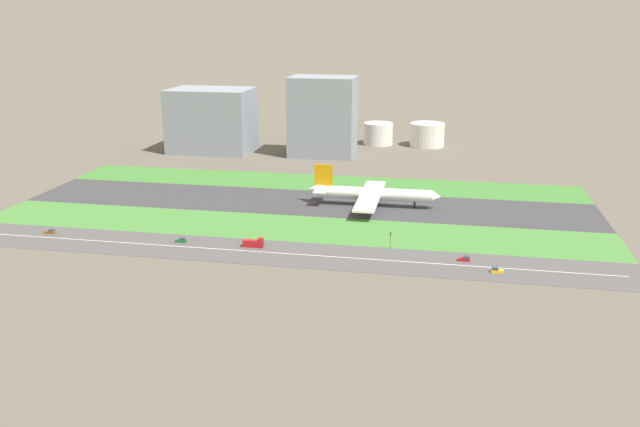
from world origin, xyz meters
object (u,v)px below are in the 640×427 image
Objects in this scene: car_2 at (497,271)px; traffic_light at (390,239)px; airliner at (371,194)px; fuel_tank_west at (330,131)px; car_3 at (465,259)px; hangar_building at (323,117)px; fuel_tank_centre at (378,134)px; fuel_tank_east at (427,135)px; car_1 at (181,240)px; truck_0 at (254,243)px; terminal_building at (212,120)px; car_0 at (51,232)px.

traffic_light is (-40.28, 17.99, 3.37)m from car_2.
car_2 is at bearing -24.07° from traffic_light.
car_2 is 44.24m from traffic_light.
car_2 is (55.10, -78.00, -5.31)m from airliner.
car_2 is 0.61× the size of traffic_light.
airliner is 3.01× the size of fuel_tank_west.
hangar_building reaches higher than car_3.
fuel_tank_centre is 34.60m from fuel_tank_east.
car_1 is 1.00× the size of car_2.
car_2 is 94.95m from truck_0.
terminal_building reaches higher than traffic_light.
fuel_tank_centre is at bearing 54.63° from hangar_building.
fuel_tank_west is 69.88m from fuel_tank_east.
airliner reaches higher than fuel_tank_east.
terminal_building is 1.05× the size of hangar_building.
car_2 is 1.00× the size of car_0.
hangar_building is at bearing 82.14° from car_1.
fuel_tank_centre is (31.94, 45.00, -17.99)m from hangar_building.
fuel_tank_west is (-9.22, 227.00, 6.56)m from truck_0.
fuel_tank_west reaches higher than fuel_tank_centre.
car_3 is at bearing 0.00° from car_1.
hangar_building is 82.22m from fuel_tank_east.
truck_0 is 54.79m from traffic_light.
fuel_tank_east is (6.51, 219.01, 3.87)m from traffic_light.
fuel_tank_east is at bearing 75.04° from truck_0.
terminal_building is at bearing 87.44° from car_0.
fuel_tank_west is at bearing 180.00° from fuel_tank_centre.
airliner reaches higher than car_0.
hangar_building is at bearing 0.00° from terminal_building.
terminal_building is 76.42m from hangar_building.
terminal_building is 2.24× the size of fuel_tank_east.
car_3 is (43.93, -68.00, -5.31)m from airliner.
airliner is at bearing -43.18° from terminal_building.
car_1 is 234.16m from fuel_tank_centre.
airliner is at bearing -54.76° from car_2.
car_0 is 0.20× the size of fuel_tank_west.
fuel_tank_west is (-48.54, 159.00, 2.00)m from airliner.
car_1 is 0.08× the size of terminal_building.
traffic_light is at bearing 5.36° from car_1.
car_3 is 173.54m from car_0.
terminal_building is 150.29m from fuel_tank_east.
car_0 is at bearing -109.65° from fuel_tank_west.
car_1 is 185.39m from hangar_building.
hangar_building is at bearing -125.37° from fuel_tank_centre.
terminal_building is 2.59× the size of fuel_tank_centre.
airliner is 124.17m from hangar_building.
airliner is 14.77× the size of car_0.
fuel_tank_west reaches higher than car_2.
airliner is 2.69× the size of fuel_tank_east.
airliner is 1.20× the size of terminal_building.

